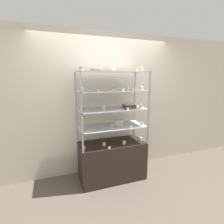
% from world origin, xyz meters
% --- Properties ---
extents(ground_plane, '(20.00, 20.00, 0.00)m').
position_xyz_m(ground_plane, '(0.00, 0.00, 0.00)').
color(ground_plane, brown).
extents(back_wall, '(8.00, 0.05, 2.60)m').
position_xyz_m(back_wall, '(0.00, 0.41, 1.30)').
color(back_wall, beige).
rests_on(back_wall, ground_plane).
extents(display_base, '(1.14, 0.53, 0.67)m').
position_xyz_m(display_base, '(0.00, 0.00, 0.34)').
color(display_base, black).
rests_on(display_base, ground_plane).
extents(display_riser_lower, '(1.14, 0.53, 0.30)m').
position_xyz_m(display_riser_lower, '(0.00, 0.00, 0.96)').
color(display_riser_lower, '#99999E').
rests_on(display_riser_lower, display_base).
extents(display_riser_middle, '(1.14, 0.53, 0.30)m').
position_xyz_m(display_riser_middle, '(0.00, 0.00, 1.26)').
color(display_riser_middle, '#99999E').
rests_on(display_riser_middle, display_riser_lower).
extents(display_riser_upper, '(1.14, 0.53, 0.30)m').
position_xyz_m(display_riser_upper, '(0.00, 0.00, 1.56)').
color(display_riser_upper, '#99999E').
rests_on(display_riser_upper, display_riser_middle).
extents(display_riser_top, '(1.14, 0.53, 0.30)m').
position_xyz_m(display_riser_top, '(0.00, 0.00, 1.87)').
color(display_riser_top, '#99999E').
rests_on(display_riser_top, display_riser_upper).
extents(layer_cake_centerpiece, '(0.16, 0.16, 0.10)m').
position_xyz_m(layer_cake_centerpiece, '(0.12, 0.01, 1.03)').
color(layer_cake_centerpiece, beige).
rests_on(layer_cake_centerpiece, display_riser_lower).
extents(sheet_cake_frosted, '(0.20, 0.18, 0.07)m').
position_xyz_m(sheet_cake_frosted, '(0.31, -0.01, 1.31)').
color(sheet_cake_frosted, brown).
rests_on(sheet_cake_frosted, display_riser_middle).
extents(cupcake_0, '(0.05, 0.05, 0.07)m').
position_xyz_m(cupcake_0, '(-0.52, -0.13, 0.70)').
color(cupcake_0, '#CCB28C').
rests_on(cupcake_0, display_base).
extents(cupcake_1, '(0.05, 0.05, 0.07)m').
position_xyz_m(cupcake_1, '(-0.17, -0.09, 0.70)').
color(cupcake_1, white).
rests_on(cupcake_1, display_base).
extents(cupcake_2, '(0.05, 0.05, 0.07)m').
position_xyz_m(cupcake_2, '(0.17, -0.13, 0.70)').
color(cupcake_2, white).
rests_on(cupcake_2, display_base).
extents(cupcake_3, '(0.05, 0.05, 0.07)m').
position_xyz_m(cupcake_3, '(0.52, -0.07, 0.70)').
color(cupcake_3, white).
rests_on(cupcake_3, display_base).
extents(price_tag_0, '(0.04, 0.00, 0.04)m').
position_xyz_m(price_tag_0, '(-0.13, -0.25, 0.69)').
color(price_tag_0, white).
rests_on(price_tag_0, display_base).
extents(cupcake_4, '(0.05, 0.05, 0.06)m').
position_xyz_m(cupcake_4, '(-0.51, -0.11, 1.01)').
color(cupcake_4, '#CCB28C').
rests_on(cupcake_4, display_riser_lower).
extents(cupcake_5, '(0.05, 0.05, 0.06)m').
position_xyz_m(cupcake_5, '(-0.01, -0.07, 1.01)').
color(cupcake_5, beige).
rests_on(cupcake_5, display_riser_lower).
extents(cupcake_6, '(0.05, 0.05, 0.06)m').
position_xyz_m(cupcake_6, '(0.51, -0.13, 1.01)').
color(cupcake_6, white).
rests_on(cupcake_6, display_riser_lower).
extents(price_tag_1, '(0.04, 0.00, 0.04)m').
position_xyz_m(price_tag_1, '(0.24, -0.25, 1.00)').
color(price_tag_1, white).
rests_on(price_tag_1, display_riser_lower).
extents(cupcake_7, '(0.05, 0.05, 0.07)m').
position_xyz_m(cupcake_7, '(-0.51, -0.12, 1.31)').
color(cupcake_7, '#CCB28C').
rests_on(cupcake_7, display_riser_middle).
extents(cupcake_8, '(0.05, 0.05, 0.07)m').
position_xyz_m(cupcake_8, '(-0.16, -0.06, 1.31)').
color(cupcake_8, white).
rests_on(cupcake_8, display_riser_middle).
extents(cupcake_9, '(0.05, 0.05, 0.07)m').
position_xyz_m(cupcake_9, '(0.50, -0.09, 1.31)').
color(cupcake_9, '#CCB28C').
rests_on(cupcake_9, display_riser_middle).
extents(price_tag_2, '(0.04, 0.00, 0.04)m').
position_xyz_m(price_tag_2, '(0.18, -0.25, 1.30)').
color(price_tag_2, white).
rests_on(price_tag_2, display_riser_middle).
extents(cupcake_10, '(0.05, 0.05, 0.07)m').
position_xyz_m(cupcake_10, '(-0.50, -0.05, 1.61)').
color(cupcake_10, white).
rests_on(cupcake_10, display_riser_upper).
extents(cupcake_11, '(0.05, 0.05, 0.07)m').
position_xyz_m(cupcake_11, '(-0.25, -0.04, 1.61)').
color(cupcake_11, white).
rests_on(cupcake_11, display_riser_upper).
extents(cupcake_12, '(0.05, 0.05, 0.07)m').
position_xyz_m(cupcake_12, '(0.01, -0.04, 1.61)').
color(cupcake_12, white).
rests_on(cupcake_12, display_riser_upper).
extents(cupcake_13, '(0.05, 0.05, 0.07)m').
position_xyz_m(cupcake_13, '(0.25, -0.09, 1.61)').
color(cupcake_13, white).
rests_on(cupcake_13, display_riser_upper).
extents(cupcake_14, '(0.05, 0.05, 0.07)m').
position_xyz_m(cupcake_14, '(0.52, -0.06, 1.61)').
color(cupcake_14, white).
rests_on(cupcake_14, display_riser_upper).
extents(price_tag_3, '(0.04, 0.00, 0.04)m').
position_xyz_m(price_tag_3, '(0.09, -0.25, 1.61)').
color(price_tag_3, white).
rests_on(price_tag_3, display_riser_upper).
extents(cupcake_15, '(0.07, 0.07, 0.08)m').
position_xyz_m(cupcake_15, '(-0.50, -0.05, 1.92)').
color(cupcake_15, beige).
rests_on(cupcake_15, display_riser_top).
extents(cupcake_16, '(0.07, 0.07, 0.08)m').
position_xyz_m(cupcake_16, '(-0.01, -0.10, 1.92)').
color(cupcake_16, '#CCB28C').
rests_on(cupcake_16, display_riser_top).
extents(cupcake_17, '(0.07, 0.07, 0.08)m').
position_xyz_m(cupcake_17, '(0.50, -0.08, 1.92)').
color(cupcake_17, '#CCB28C').
rests_on(cupcake_17, display_riser_top).
extents(price_tag_4, '(0.04, 0.00, 0.04)m').
position_xyz_m(price_tag_4, '(0.33, -0.25, 1.91)').
color(price_tag_4, white).
rests_on(price_tag_4, display_riser_top).
extents(donut_glazed, '(0.15, 0.15, 0.04)m').
position_xyz_m(donut_glazed, '(-0.28, 0.00, 1.91)').
color(donut_glazed, brown).
rests_on(donut_glazed, display_riser_top).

